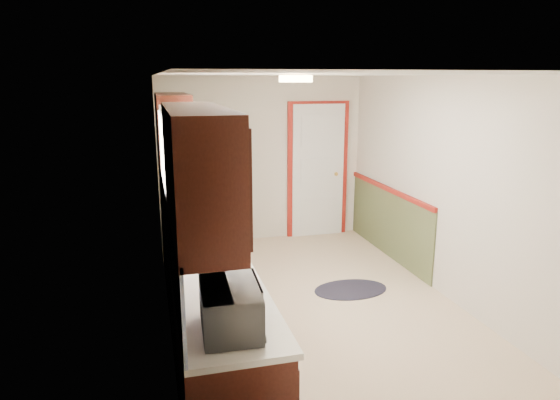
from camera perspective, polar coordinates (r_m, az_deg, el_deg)
room_shell at (r=4.98m, az=4.37°, el=0.19°), size 3.20×5.20×2.52m
kitchen_run at (r=4.56m, az=-9.39°, el=-6.35°), size 0.63×4.00×2.20m
back_wall_trim at (r=7.41m, az=5.99°, el=2.18°), size 1.12×2.30×2.08m
ceiling_fixture at (r=4.56m, az=1.81°, el=13.69°), size 0.30×0.30×0.06m
microwave at (r=2.93m, az=-5.62°, el=-11.68°), size 0.30×0.51×0.34m
refrigerator at (r=6.81m, az=-6.99°, el=0.76°), size 0.71×0.71×1.69m
rug at (r=5.87m, az=8.08°, el=-10.09°), size 0.87×0.57×0.01m
cooktop at (r=6.15m, az=-10.60°, el=0.21°), size 0.52×0.62×0.02m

